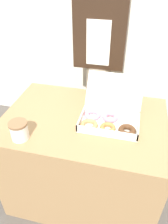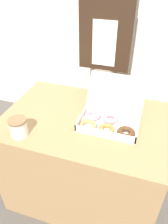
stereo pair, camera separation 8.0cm
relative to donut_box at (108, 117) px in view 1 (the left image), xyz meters
The scene contains 5 objects.
ground_plane 0.79m from the donut_box, behind, with size 14.00×14.00×0.00m, color #4C4742.
table 0.44m from the donut_box, behind, with size 1.03×0.70×0.74m.
donut_box is the anchor object (origin of this frame).
coffee_cup 0.52m from the donut_box, 150.96° to the right, with size 0.10×0.10×0.11m.
person_customer 0.69m from the donut_box, 104.97° to the left, with size 0.40×0.23×1.58m.
Camera 1 is at (0.26, -1.05, 1.58)m, focal length 35.00 mm.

